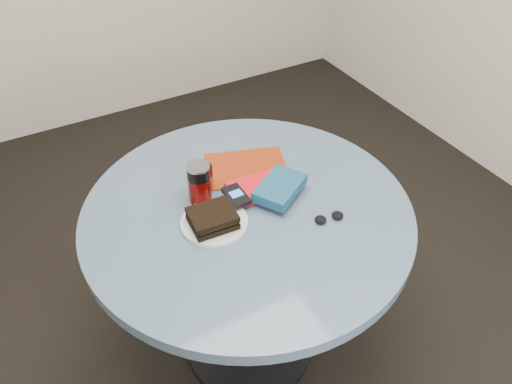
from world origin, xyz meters
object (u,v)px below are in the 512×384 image
soda_can (199,183)px  mp3_player (236,196)px  plate (214,223)px  red_book (258,187)px  sandwich (213,218)px  pepper_grinder (206,178)px  novel (280,188)px  table (248,245)px  headphones (329,218)px  magazine (246,168)px

soda_can → mp3_player: bearing=-36.1°
plate → red_book: red_book is taller
sandwich → pepper_grinder: bearing=71.1°
sandwich → novel: 0.24m
sandwich → red_book: size_ratio=0.74×
plate → mp3_player: bearing=28.0°
table → pepper_grinder: size_ratio=10.56×
table → headphones: size_ratio=10.65×
novel → headphones: (0.07, -0.16, -0.03)m
magazine → red_book: (-0.02, -0.12, 0.01)m
red_book → headphones: 0.25m
magazine → mp3_player: 0.18m
plate → pepper_grinder: 0.16m
plate → sandwich: 0.03m
novel → mp3_player: 0.14m
soda_can → table: bearing=-43.4°
plate → magazine: bearing=42.5°
pepper_grinder → mp3_player: bearing=-61.2°
soda_can → headphones: (0.29, -0.27, -0.06)m
novel → plate: bearing=151.6°
soda_can → magazine: soda_can is taller
table → magazine: 0.26m
novel → mp3_player: bearing=131.4°
plate → red_book: bearing=21.0°
plate → sandwich: size_ratio=1.47×
pepper_grinder → mp3_player: (0.05, -0.10, -0.02)m
soda_can → magazine: 0.22m
sandwich → mp3_player: (0.11, 0.06, -0.01)m
plate → magazine: size_ratio=0.75×
mp3_player → headphones: mp3_player is taller
sandwich → soda_can: soda_can is taller
table → mp3_player: (-0.02, 0.04, 0.19)m
red_book → novel: 0.08m
soda_can → novel: 0.24m
pepper_grinder → plate: bearing=-107.0°
soda_can → headphones: size_ratio=1.39×
plate → novel: size_ratio=1.17×
red_book → novel: novel is taller
table → red_book: red_book is taller
magazine → red_book: red_book is taller
table → soda_can: soda_can is taller
sandwich → pepper_grinder: pepper_grinder is taller
magazine → novel: novel is taller
sandwich → red_book: sandwich is taller
headphones → pepper_grinder: bearing=130.7°
plate → magazine: (0.21, 0.19, -0.00)m
table → pepper_grinder: bearing=118.1°
magazine → mp3_player: (-0.11, -0.14, 0.03)m
novel → headphones: size_ratio=1.79×
sandwich → pepper_grinder: 0.17m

